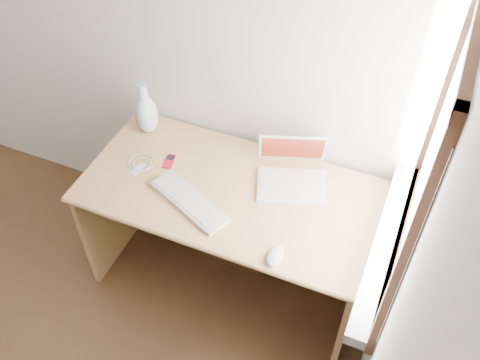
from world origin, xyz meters
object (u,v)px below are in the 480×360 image
at_px(vase, 146,113).
at_px(external_keyboard, 189,201).
at_px(laptop, 295,174).
at_px(desk, 236,206).

bearing_deg(vase, external_keyboard, -41.08).
bearing_deg(external_keyboard, laptop, 61.76).
xyz_separation_m(desk, laptop, (0.26, 0.08, 0.26)).
relative_size(laptop, external_keyboard, 0.85).
bearing_deg(laptop, vase, 157.22).
bearing_deg(desk, external_keyboard, -120.71).
height_order(laptop, vase, vase).
xyz_separation_m(laptop, vase, (-0.81, 0.05, 0.07)).
relative_size(external_keyboard, vase, 1.47).
bearing_deg(external_keyboard, vase, 162.59).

